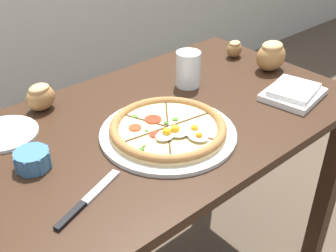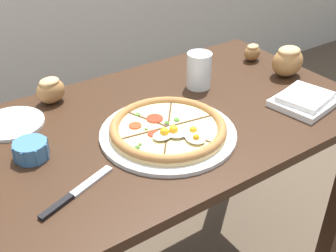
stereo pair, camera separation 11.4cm
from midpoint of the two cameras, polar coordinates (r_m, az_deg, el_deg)
name	(u,v)px [view 1 (the left image)]	position (r m, az deg, el deg)	size (l,w,h in m)	color
dining_table	(152,155)	(1.30, -4.66, -3.97)	(1.29, 0.71, 0.77)	#331E11
pizza	(168,130)	(1.15, -2.80, -0.57)	(0.38, 0.38, 0.05)	white
ramekin_bowl	(32,159)	(1.10, -20.79, -4.32)	(0.09, 0.09, 0.05)	teal
napkin_folded	(293,93)	(1.38, 14.36, 4.33)	(0.21, 0.19, 0.04)	white
bread_piece_near	(40,97)	(1.33, -19.28, 3.71)	(0.10, 0.08, 0.08)	#A3703D
bread_piece_mid	(234,49)	(1.64, 7.00, 10.32)	(0.08, 0.07, 0.06)	olive
bread_piece_far	(271,55)	(1.54, 11.73, 9.31)	(0.12, 0.09, 0.11)	#A3703D
knife_main	(88,199)	(0.98, -14.14, -9.68)	(0.21, 0.09, 0.01)	silver
water_glass	(188,71)	(1.40, 0.38, 7.40)	(0.08, 0.08, 0.12)	white
side_saucer	(4,134)	(1.26, -23.74, -1.05)	(0.18, 0.18, 0.01)	white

